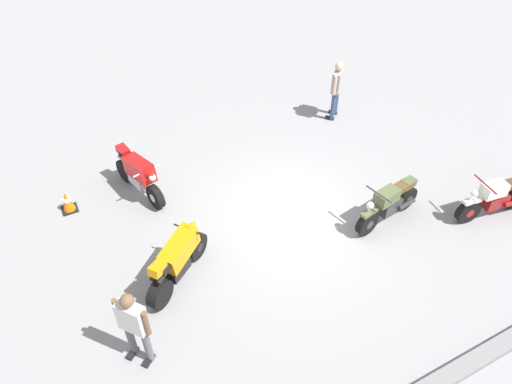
{
  "coord_description": "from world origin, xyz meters",
  "views": [
    {
      "loc": [
        4.37,
        6.59,
        7.68
      ],
      "look_at": [
        0.72,
        -0.42,
        0.75
      ],
      "focal_mm": 33.15,
      "sensor_mm": 36.0,
      "label": 1
    }
  ],
  "objects": [
    {
      "name": "ground_plane",
      "position": [
        0.0,
        0.0,
        0.0
      ],
      "size": [
        40.0,
        40.0,
        0.0
      ],
      "primitive_type": "plane",
      "color": "gray"
    },
    {
      "name": "motorcycle_olive_vintage",
      "position": [
        -1.89,
        1.06,
        0.49
      ],
      "size": [
        1.95,
        0.69,
        1.07
      ],
      "rotation": [
        0.0,
        0.0,
        0.18
      ],
      "color": "black",
      "rests_on": "ground"
    },
    {
      "name": "motorcycle_red_sportbike",
      "position": [
        2.82,
        -2.46,
        0.59
      ],
      "size": [
        0.81,
        1.94,
        1.14
      ],
      "rotation": [
        0.0,
        0.0,
        1.82
      ],
      "color": "black",
      "rests_on": "ground"
    },
    {
      "name": "motorcycle_orange_sportbike",
      "position": [
        2.92,
        0.47,
        0.59
      ],
      "size": [
        1.68,
        1.32,
        1.14
      ],
      "rotation": [
        0.0,
        0.0,
        3.78
      ],
      "color": "black",
      "rests_on": "ground"
    },
    {
      "name": "motorcycle_cream_vintage",
      "position": [
        -4.15,
        2.02,
        0.49
      ],
      "size": [
        1.95,
        0.73,
        1.07
      ],
      "rotation": [
        0.0,
        0.0,
        6.15
      ],
      "color": "black",
      "rests_on": "ground"
    },
    {
      "name": "person_in_white_shirt",
      "position": [
        4.13,
        1.78,
        0.99
      ],
      "size": [
        0.52,
        0.58,
        1.72
      ],
      "rotation": [
        0.0,
        0.0,
        0.67
      ],
      "color": "#59595B",
      "rests_on": "ground"
    },
    {
      "name": "person_in_gray_shirt",
      "position": [
        -3.33,
        -3.18,
        1.01
      ],
      "size": [
        0.58,
        0.54,
        1.75
      ],
      "rotation": [
        0.0,
        0.0,
        5.41
      ],
      "color": "#384772",
      "rests_on": "ground"
    },
    {
      "name": "traffic_cone",
      "position": [
        4.53,
        -2.66,
        0.26
      ],
      "size": [
        0.36,
        0.36,
        0.53
      ],
      "color": "black",
      "rests_on": "ground"
    }
  ]
}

